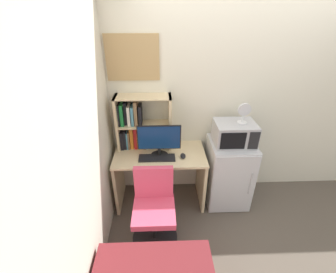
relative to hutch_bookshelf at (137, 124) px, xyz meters
The scene contains 12 objects.
wall_back 1.69m from the hutch_bookshelf, ahead, with size 6.40×0.04×2.60m, color silver.
wall_left 1.54m from the hutch_bookshelf, 103.25° to the right, with size 0.04×4.40×2.60m, color silver.
desk 0.65m from the hutch_bookshelf, 33.66° to the right, with size 1.11×0.60×0.76m.
hutch_bookshelf is the anchor object (origin of this frame).
monitor 0.38m from the hutch_bookshelf, 41.69° to the right, with size 0.50×0.21×0.41m.
keyboard 0.49m from the hutch_bookshelf, 50.82° to the right, with size 0.43×0.15×0.02m, color black.
computer_mouse 0.69m from the hutch_bookshelf, 26.80° to the right, with size 0.06×0.11×0.04m, color black.
mini_fridge 1.33m from the hutch_bookshelf, ahead, with size 0.53×0.55×0.89m.
microwave 1.18m from the hutch_bookshelf, ahead, with size 0.47×0.37×0.27m.
desk_fan 1.26m from the hutch_bookshelf, ahead, with size 0.14×0.11×0.24m.
desk_chair 1.05m from the hutch_bookshelf, 74.67° to the right, with size 0.51×0.51×0.86m.
wall_corkboard 0.77m from the hutch_bookshelf, 92.29° to the left, with size 0.59×0.02×0.50m, color tan.
Camera 1 is at (-0.98, -2.65, 2.29)m, focal length 24.41 mm.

